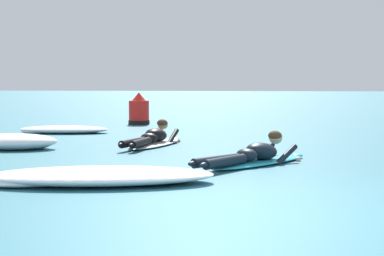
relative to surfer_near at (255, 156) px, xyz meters
name	(u,v)px	position (x,y,z in m)	size (l,w,h in m)	color
ground_plane	(282,131)	(0.56, 6.61, -0.14)	(120.00, 120.00, 0.00)	#2D6B7A
surfer_near	(255,156)	(0.00, 0.00, 0.00)	(1.82, 2.37, 0.53)	#2DB2D1
surfer_far	(153,139)	(-2.03, 2.61, -0.01)	(1.03, 2.64, 0.54)	white
whitewater_front	(14,142)	(-4.47, 1.64, 0.00)	(1.73, 1.14, 0.30)	white
whitewater_mid_left	(64,130)	(-4.70, 5.27, -0.05)	(2.23, 1.12, 0.18)	white
whitewater_back	(100,176)	(-1.86, -1.96, -0.04)	(2.98, 1.59, 0.21)	white
channel_marker_buoy	(139,112)	(-3.53, 8.51, 0.22)	(0.61, 0.61, 0.93)	red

